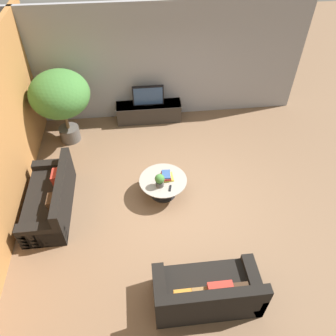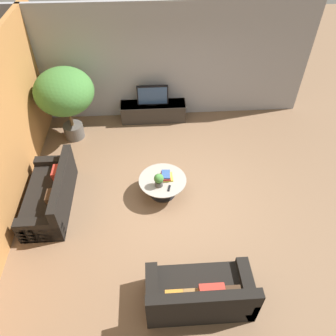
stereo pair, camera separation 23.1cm
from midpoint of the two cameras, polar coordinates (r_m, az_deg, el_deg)
ground_plane at (r=7.07m, az=0.45°, el=-5.31°), size 24.00×24.00×0.00m
back_wall_stone at (r=8.75m, az=-2.10°, el=17.80°), size 7.40×0.12×3.00m
media_console at (r=9.09m, az=-4.09°, el=9.73°), size 1.76×0.50×0.50m
television at (r=8.81m, az=-4.25°, el=12.44°), size 0.82×0.13×0.54m
coffee_table at (r=6.95m, az=-1.81°, el=-2.81°), size 1.00×1.00×0.42m
couch_by_wall at (r=7.13m, az=-20.60°, el=-5.17°), size 0.84×1.90×0.84m
couch_near_entry at (r=5.63m, az=5.59°, el=-20.79°), size 1.71×0.84×0.84m
potted_palm_tall at (r=8.21m, az=-19.07°, el=11.77°), size 1.40×1.40×1.88m
potted_plant_tabletop at (r=6.63m, az=-2.45°, el=-2.15°), size 0.20×0.20×0.30m
book_stack at (r=6.87m, az=-1.22°, el=-1.42°), size 0.26×0.29×0.11m
remote_black at (r=6.68m, az=-0.61°, el=-3.54°), size 0.08×0.16×0.02m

